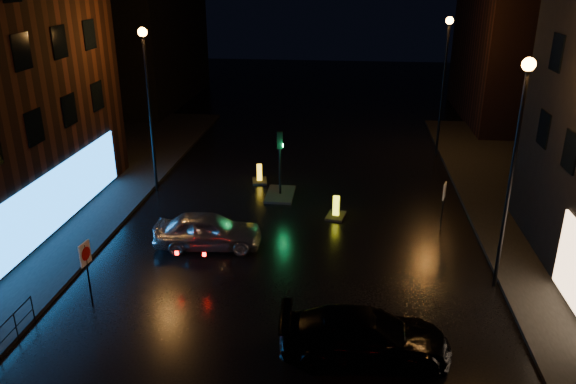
# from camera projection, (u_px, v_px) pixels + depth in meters

# --- Properties ---
(ground) EXTENTS (120.00, 120.00, 0.00)m
(ground) POSITION_uv_depth(u_px,v_px,m) (262.00, 380.00, 16.12)
(ground) COLOR black
(ground) RESTS_ON ground
(building_far_left) EXTENTS (8.00, 16.00, 14.00)m
(building_far_left) POSITION_uv_depth(u_px,v_px,m) (137.00, 19.00, 47.43)
(building_far_left) COLOR black
(building_far_left) RESTS_ON ground
(building_far_right) EXTENTS (8.00, 14.00, 12.00)m
(building_far_right) POSITION_uv_depth(u_px,v_px,m) (524.00, 40.00, 41.90)
(building_far_right) COLOR black
(building_far_right) RESTS_ON ground
(street_lamp_lfar) EXTENTS (0.44, 0.44, 8.37)m
(street_lamp_lfar) POSITION_uv_depth(u_px,v_px,m) (147.00, 86.00, 27.76)
(street_lamp_lfar) COLOR black
(street_lamp_lfar) RESTS_ON ground
(street_lamp_rnear) EXTENTS (0.44, 0.44, 8.37)m
(street_lamp_rnear) POSITION_uv_depth(u_px,v_px,m) (516.00, 142.00, 18.80)
(street_lamp_rnear) COLOR black
(street_lamp_rnear) RESTS_ON ground
(street_lamp_rfar) EXTENTS (0.44, 0.44, 8.37)m
(street_lamp_rfar) POSITION_uv_depth(u_px,v_px,m) (445.00, 66.00, 33.56)
(street_lamp_rfar) COLOR black
(street_lamp_rfar) RESTS_ON ground
(traffic_signal) EXTENTS (1.40, 2.40, 3.45)m
(traffic_signal) POSITION_uv_depth(u_px,v_px,m) (280.00, 186.00, 28.97)
(traffic_signal) COLOR black
(traffic_signal) RESTS_ON ground
(silver_hatchback) EXTENTS (4.62, 2.19, 1.53)m
(silver_hatchback) POSITION_uv_depth(u_px,v_px,m) (208.00, 231.00, 23.51)
(silver_hatchback) COLOR #B4B7BC
(silver_hatchback) RESTS_ON ground
(dark_sedan) EXTENTS (5.23, 2.32, 1.49)m
(dark_sedan) POSITION_uv_depth(u_px,v_px,m) (365.00, 336.00, 16.82)
(dark_sedan) COLOR black
(dark_sedan) RESTS_ON ground
(bollard_near) EXTENTS (1.02, 1.34, 1.05)m
(bollard_near) POSITION_uv_depth(u_px,v_px,m) (336.00, 212.00, 26.58)
(bollard_near) COLOR black
(bollard_near) RESTS_ON ground
(bollard_far) EXTENTS (0.99, 1.29, 1.02)m
(bollard_far) POSITION_uv_depth(u_px,v_px,m) (260.00, 178.00, 30.93)
(bollard_far) COLOR black
(bollard_far) RESTS_ON ground
(road_sign_left) EXTENTS (0.14, 0.59, 2.45)m
(road_sign_left) POSITION_uv_depth(u_px,v_px,m) (86.00, 259.00, 18.99)
(road_sign_left) COLOR black
(road_sign_left) RESTS_ON ground
(road_sign_right) EXTENTS (0.21, 0.53, 2.24)m
(road_sign_right) POSITION_uv_depth(u_px,v_px,m) (444.00, 195.00, 24.75)
(road_sign_right) COLOR black
(road_sign_right) RESTS_ON ground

